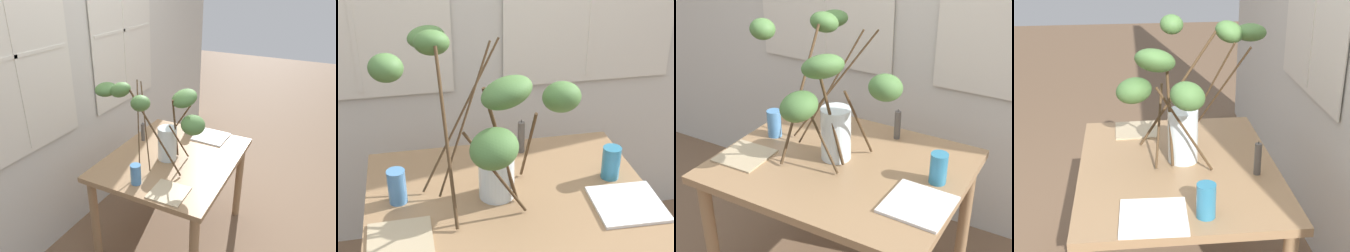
% 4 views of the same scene
% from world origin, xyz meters
% --- Properties ---
extents(ground, '(14.00, 14.00, 0.00)m').
position_xyz_m(ground, '(0.00, 0.00, 0.00)').
color(ground, brown).
extents(back_wall_with_windows, '(5.06, 0.14, 2.93)m').
position_xyz_m(back_wall_with_windows, '(0.00, 0.88, 1.47)').
color(back_wall_with_windows, beige).
rests_on(back_wall_with_windows, ground).
extents(dining_table, '(1.12, 0.90, 0.76)m').
position_xyz_m(dining_table, '(0.00, 0.00, 0.65)').
color(dining_table, '#93704C').
rests_on(dining_table, ground).
extents(vase_with_branches, '(0.76, 0.78, 0.64)m').
position_xyz_m(vase_with_branches, '(-0.09, 0.03, 1.11)').
color(vase_with_branches, silver).
rests_on(vase_with_branches, dining_table).
extents(drinking_glass_blue_left, '(0.07, 0.07, 0.14)m').
position_xyz_m(drinking_glass_blue_left, '(-0.43, 0.06, 0.83)').
color(drinking_glass_blue_left, '#4C84BC').
rests_on(drinking_glass_blue_left, dining_table).
extents(drinking_glass_blue_right, '(0.08, 0.08, 0.14)m').
position_xyz_m(drinking_glass_blue_right, '(0.43, 0.06, 0.83)').
color(drinking_glass_blue_right, teal).
rests_on(drinking_glass_blue_right, dining_table).
extents(plate_square_left, '(0.23, 0.23, 0.01)m').
position_xyz_m(plate_square_left, '(-0.43, -0.18, 0.76)').
color(plate_square_left, tan).
rests_on(plate_square_left, dining_table).
extents(plate_square_right, '(0.27, 0.27, 0.01)m').
position_xyz_m(plate_square_right, '(0.43, -0.14, 0.76)').
color(plate_square_right, white).
rests_on(plate_square_right, dining_table).
extents(pillar_candle, '(0.03, 0.03, 0.16)m').
position_xyz_m(pillar_candle, '(0.12, 0.34, 0.83)').
color(pillar_candle, '#514C47').
rests_on(pillar_candle, dining_table).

